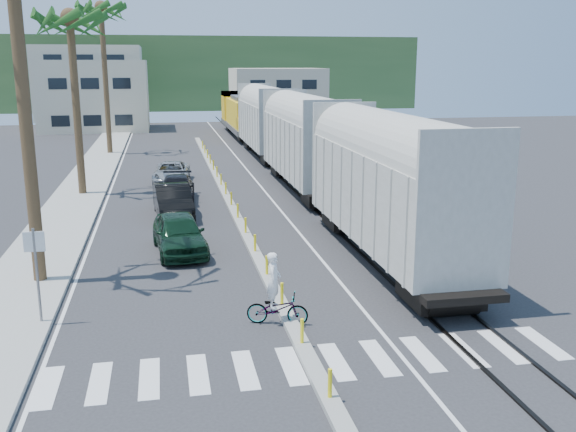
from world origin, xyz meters
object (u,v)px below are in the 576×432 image
Objects in this scene: street_sign at (36,262)px; car_lead at (179,233)px; cyclist at (277,302)px; car_second at (173,201)px.

street_sign reaches higher than car_lead.
car_lead is 2.21× the size of cyclist.
car_second is at bearing 28.24° from cyclist.
street_sign is 7.13m from cyclist.
street_sign is 0.59× the size of car_second.
car_lead is at bearing 35.47° from cyclist.
street_sign is at bearing 97.55° from cyclist.
car_second is (4.16, 13.49, -1.16)m from street_sign.
car_lead is (4.28, 6.94, -1.16)m from street_sign.
car_lead is at bearing -93.38° from car_second.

